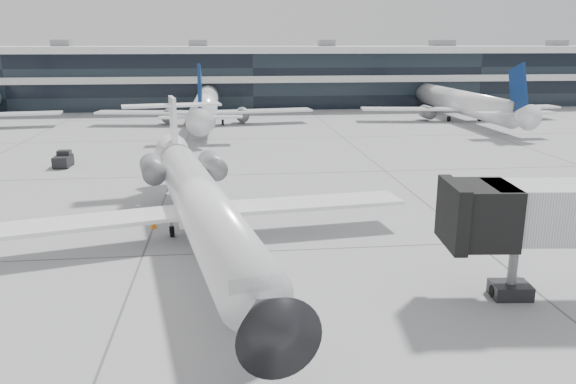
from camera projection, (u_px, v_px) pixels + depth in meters
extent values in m
plane|color=gray|center=(314.00, 249.00, 33.31)|extent=(220.00, 220.00, 0.00)
cube|color=black|center=(250.00, 79.00, 110.76)|extent=(170.00, 22.00, 10.00)
cylinder|color=white|center=(202.00, 205.00, 33.28)|extent=(7.94, 26.49, 2.97)
cone|color=black|center=(267.00, 318.00, 19.68)|extent=(3.50, 3.59, 2.97)
cone|color=white|center=(174.00, 154.00, 46.99)|extent=(3.44, 3.99, 2.82)
cube|color=white|center=(76.00, 223.00, 32.44)|extent=(12.43, 5.89, 0.24)
cube|color=white|center=(309.00, 203.00, 36.54)|extent=(12.36, 4.31, 0.24)
cylinder|color=slate|center=(152.00, 169.00, 40.85)|extent=(2.33, 3.99, 1.65)
cylinder|color=slate|center=(212.00, 165.00, 42.12)|extent=(2.33, 3.99, 1.65)
cube|color=white|center=(174.00, 127.00, 45.79)|extent=(0.85, 2.87, 4.95)
cube|color=white|center=(172.00, 105.00, 45.74)|extent=(8.11, 3.23, 0.18)
cylinder|color=black|center=(242.00, 320.00, 24.21)|extent=(0.31, 0.64, 0.62)
cylinder|color=black|center=(172.00, 231.00, 35.39)|extent=(0.39, 0.74, 0.70)
cylinder|color=black|center=(223.00, 226.00, 36.34)|extent=(0.39, 0.74, 0.70)
cube|color=black|center=(482.00, 214.00, 25.98)|extent=(2.89, 3.43, 2.80)
cylinder|color=slate|center=(512.00, 270.00, 26.72)|extent=(0.44, 0.44, 2.80)
cube|color=black|center=(510.00, 290.00, 26.99)|extent=(1.92, 1.56, 0.70)
cone|color=orange|center=(154.00, 224.00, 37.05)|extent=(0.37, 0.37, 0.58)
cube|color=orange|center=(154.00, 228.00, 37.12)|extent=(0.51, 0.51, 0.03)
cube|color=black|center=(63.00, 161.00, 55.20)|extent=(1.54, 2.50, 1.00)
cube|color=black|center=(64.00, 153.00, 55.57)|extent=(1.26, 1.05, 0.56)
cylinder|color=black|center=(60.00, 163.00, 56.11)|extent=(0.22, 0.50, 0.49)
cylinder|color=black|center=(73.00, 163.00, 56.20)|extent=(0.22, 0.50, 0.49)
cylinder|color=black|center=(54.00, 167.00, 54.40)|extent=(0.22, 0.50, 0.49)
cylinder|color=black|center=(67.00, 166.00, 54.48)|extent=(0.22, 0.50, 0.49)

